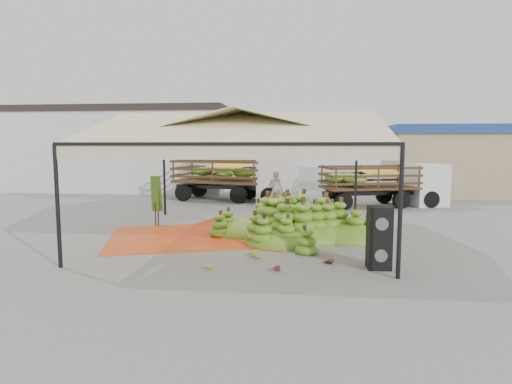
# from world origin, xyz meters

# --- Properties ---
(ground) EXTENTS (90.00, 90.00, 0.00)m
(ground) POSITION_xyz_m (0.00, 0.00, 0.00)
(ground) COLOR slate
(ground) RESTS_ON ground
(canopy_tent) EXTENTS (8.10, 8.10, 4.00)m
(canopy_tent) POSITION_xyz_m (0.00, 0.00, 3.30)
(canopy_tent) COLOR black
(canopy_tent) RESTS_ON ground
(building_white) EXTENTS (14.30, 6.30, 5.40)m
(building_white) POSITION_xyz_m (-10.00, 14.00, 2.71)
(building_white) COLOR silver
(building_white) RESTS_ON ground
(building_tan) EXTENTS (6.30, 5.30, 4.10)m
(building_tan) POSITION_xyz_m (10.00, 13.00, 2.07)
(building_tan) COLOR tan
(building_tan) RESTS_ON ground
(tarp_left) EXTENTS (5.53, 5.39, 0.01)m
(tarp_left) POSITION_xyz_m (-2.07, -0.27, 0.01)
(tarp_left) COLOR #C74C12
(tarp_left) RESTS_ON ground
(tarp_right) EXTENTS (5.40, 5.55, 0.01)m
(tarp_right) POSITION_xyz_m (-0.17, 0.81, 0.01)
(tarp_right) COLOR #CB4E13
(tarp_right) RESTS_ON ground
(banana_heap) EXTENTS (7.21, 6.42, 1.32)m
(banana_heap) POSITION_xyz_m (1.74, 0.35, 0.66)
(banana_heap) COLOR #497E1A
(banana_heap) RESTS_ON ground
(hand_yellow_a) EXTENTS (0.43, 0.36, 0.18)m
(hand_yellow_a) POSITION_xyz_m (-0.44, -3.70, 0.09)
(hand_yellow_a) COLOR gold
(hand_yellow_a) RESTS_ON ground
(hand_yellow_b) EXTENTS (0.52, 0.45, 0.21)m
(hand_yellow_b) POSITION_xyz_m (0.45, -2.35, 0.11)
(hand_yellow_b) COLOR gold
(hand_yellow_b) RESTS_ON ground
(hand_red_a) EXTENTS (0.43, 0.35, 0.19)m
(hand_red_a) POSITION_xyz_m (1.19, -3.70, 0.09)
(hand_red_a) COLOR #5D1815
(hand_red_a) RESTS_ON ground
(hand_red_b) EXTENTS (0.53, 0.52, 0.19)m
(hand_red_b) POSITION_xyz_m (2.49, -3.04, 0.09)
(hand_red_b) COLOR #5C2915
(hand_red_b) RESTS_ON ground
(hand_green) EXTENTS (0.56, 0.52, 0.21)m
(hand_green) POSITION_xyz_m (0.60, -2.58, 0.10)
(hand_green) COLOR #447318
(hand_green) RESTS_ON ground
(hanging_bunches) EXTENTS (3.24, 0.24, 0.20)m
(hanging_bunches) POSITION_xyz_m (-0.70, -1.58, 2.62)
(hanging_bunches) COLOR #4E7819
(hanging_bunches) RESTS_ON ground
(speaker_stack) EXTENTS (0.57, 0.50, 1.51)m
(speaker_stack) POSITION_xyz_m (3.70, -3.25, 0.76)
(speaker_stack) COLOR black
(speaker_stack) RESTS_ON ground
(banana_leaves) EXTENTS (0.96, 1.36, 3.70)m
(banana_leaves) POSITION_xyz_m (-3.70, 1.44, 0.00)
(banana_leaves) COLOR #3B741E
(banana_leaves) RESTS_ON ground
(vendor) EXTENTS (0.73, 0.56, 1.82)m
(vendor) POSITION_xyz_m (0.65, 5.54, 0.91)
(vendor) COLOR gray
(vendor) RESTS_ON ground
(truck_left) EXTENTS (6.84, 3.45, 2.24)m
(truck_left) POSITION_xyz_m (-1.48, 8.88, 1.38)
(truck_left) COLOR #472F17
(truck_left) RESTS_ON ground
(truck_right) EXTENTS (6.26, 3.56, 2.04)m
(truck_right) POSITION_xyz_m (5.99, 7.72, 1.26)
(truck_right) COLOR #4A3018
(truck_right) RESTS_ON ground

